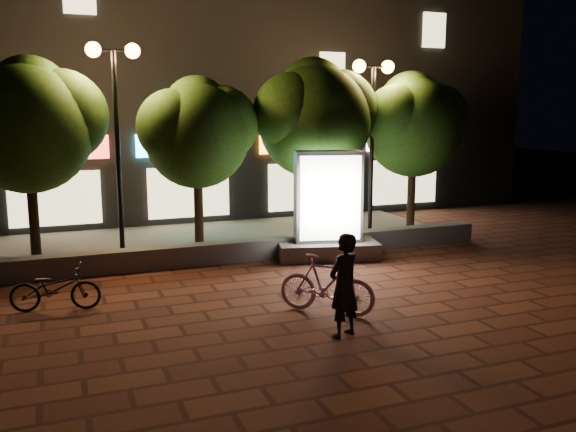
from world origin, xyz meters
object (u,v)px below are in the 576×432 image
tree_mid (198,129)px  street_lamp_left (115,96)px  tree_far_right (414,121)px  tree_left (29,121)px  ad_kiosk (328,215)px  scooter_pink (327,284)px  street_lamp_right (373,103)px  rider (344,285)px  tree_right (315,114)px  scooter_parked (55,288)px

tree_mid → street_lamp_left: bearing=-172.7°
tree_far_right → tree_left: bearing=180.0°
ad_kiosk → scooter_pink: ad_kiosk is taller
street_lamp_right → scooter_pink: street_lamp_right is taller
tree_left → ad_kiosk: 7.46m
street_lamp_left → rider: 7.93m
tree_right → street_lamp_left: size_ratio=0.98×
street_lamp_left → street_lamp_right: bearing=0.0°
rider → street_lamp_right: bearing=-146.3°
scooter_pink → ad_kiosk: bearing=17.5°
street_lamp_left → street_lamp_right: 7.00m
tree_far_right → ad_kiosk: bearing=-152.1°
tree_left → scooter_parked: size_ratio=2.99×
tree_mid → tree_right: bearing=0.0°
rider → scooter_parked: rider is taller
tree_right → ad_kiosk: size_ratio=1.86×
street_lamp_left → scooter_parked: bearing=-113.9°
tree_far_right → tree_mid: bearing=-180.0°
street_lamp_left → rider: size_ratio=2.98×
tree_far_right → ad_kiosk: 4.77m
street_lamp_left → scooter_pink: 7.23m
street_lamp_right → scooter_parked: street_lamp_right is taller
scooter_parked → tree_right: bearing=-49.1°
tree_right → street_lamp_left: street_lamp_left is taller
street_lamp_right → scooter_pink: size_ratio=2.74×
tree_left → scooter_pink: (4.98, -5.82, -2.90)m
tree_left → tree_far_right: size_ratio=1.03×
tree_far_right → scooter_parked: tree_far_right is taller
scooter_pink → scooter_parked: scooter_pink is taller
scooter_pink → rider: 1.22m
tree_mid → scooter_pink: 6.48m
tree_mid → tree_left: bearing=180.0°
tree_far_right → rider: size_ratio=2.74×
tree_left → tree_right: size_ratio=0.97×
tree_far_right → tree_right: bearing=180.0°
street_lamp_right → ad_kiosk: street_lamp_right is taller
rider → scooter_pink: bearing=-125.5°
scooter_pink → rider: bearing=-148.5°
street_lamp_left → rider: bearing=-67.3°
ad_kiosk → rider: (-2.04, -5.01, -0.22)m
tree_right → scooter_parked: bearing=-150.9°
street_lamp_right → tree_far_right: bearing=9.6°
street_lamp_right → rider: (-4.19, -6.71, -3.03)m
ad_kiosk → scooter_pink: size_ratio=1.50×
scooter_pink → tree_mid: bearing=52.3°
tree_far_right → scooter_pink: bearing=-133.5°
rider → tree_right: bearing=-134.4°
tree_far_right → scooter_pink: 8.50m
street_lamp_left → scooter_pink: (3.04, -5.56, -3.48)m
street_lamp_right → scooter_pink: (-3.96, -5.56, -3.35)m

